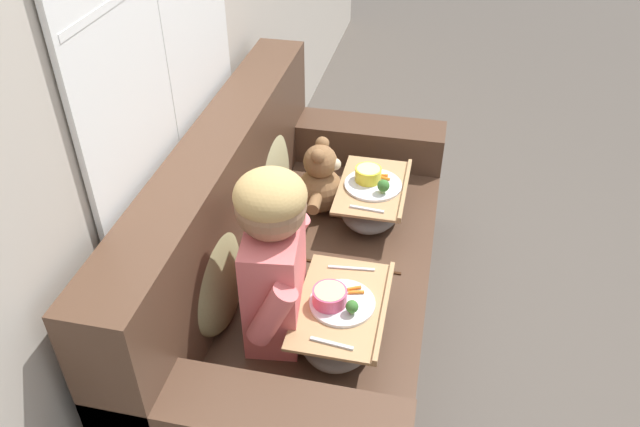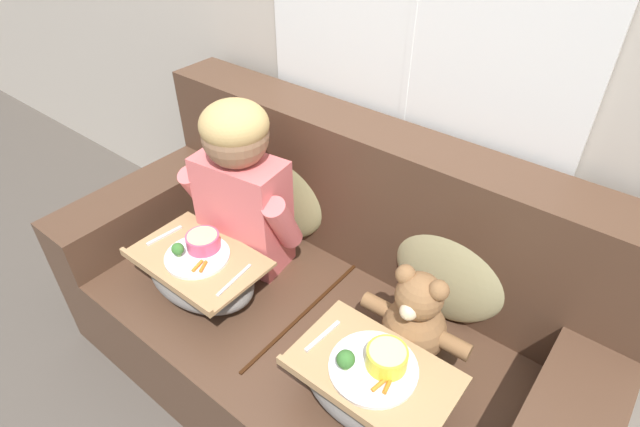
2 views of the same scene
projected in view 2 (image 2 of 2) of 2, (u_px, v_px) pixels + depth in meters
The scene contains 9 objects.
ground_plane at pixel (314, 377), 2.03m from camera, with size 14.00×14.00×0.00m, color #4C443D.
wall_back_with_window at pixel (421, 13), 1.58m from camera, with size 8.00×0.08×2.60m.
couch at pixel (326, 309), 1.87m from camera, with size 1.91×0.94×0.98m.
throw_pillow_behind_child at pixel (285, 187), 2.00m from camera, with size 0.43×0.21×0.45m.
throw_pillow_behind_teddy at pixel (453, 265), 1.64m from camera, with size 0.41×0.20×0.43m.
child_figure at pixel (240, 180), 1.76m from camera, with size 0.48×0.25×0.66m.
teddy_bear at pixel (414, 321), 1.53m from camera, with size 0.37×0.25×0.34m.
lap_tray_child at pixel (201, 272), 1.78m from camera, with size 0.47×0.31×0.22m.
lap_tray_teddy at pixel (372, 384), 1.42m from camera, with size 0.46×0.29×0.23m.
Camera 2 is at (0.77, -0.93, 1.77)m, focal length 28.00 mm.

